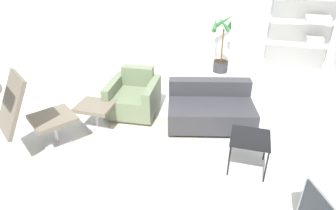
% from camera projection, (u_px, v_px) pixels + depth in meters
% --- Properties ---
extents(ground_plane, '(12.00, 12.00, 0.00)m').
position_uv_depth(ground_plane, '(143.00, 133.00, 4.56)').
color(ground_plane, silver).
extents(wall_back, '(12.00, 0.09, 2.80)m').
position_uv_depth(wall_back, '(190.00, 0.00, 6.59)').
color(wall_back, white).
rests_on(wall_back, ground_plane).
extents(round_rug, '(1.84, 1.84, 0.01)m').
position_uv_depth(round_rug, '(140.00, 150.00, 4.20)').
color(round_rug, '#BCB29E').
rests_on(round_rug, ground_plane).
extents(lounge_chair, '(1.00, 1.11, 1.24)m').
position_uv_depth(lounge_chair, '(23.00, 106.00, 3.84)').
color(lounge_chair, '#BCBCC1').
rests_on(lounge_chair, ground_plane).
extents(ottoman, '(0.54, 0.46, 0.40)m').
position_uv_depth(ottoman, '(96.00, 110.00, 4.57)').
color(ottoman, '#BCBCC1').
rests_on(ottoman, ground_plane).
extents(armchair_red, '(0.83, 0.87, 0.72)m').
position_uv_depth(armchair_red, '(134.00, 98.00, 4.99)').
color(armchair_red, silver).
rests_on(armchair_red, ground_plane).
extents(couch_low, '(1.47, 1.12, 0.64)m').
position_uv_depth(couch_low, '(210.00, 110.00, 4.71)').
color(couch_low, black).
rests_on(couch_low, ground_plane).
extents(side_table, '(0.48, 0.48, 0.47)m').
position_uv_depth(side_table, '(250.00, 140.00, 3.68)').
color(side_table, black).
rests_on(side_table, ground_plane).
extents(potted_plant, '(0.46, 0.47, 1.25)m').
position_uv_depth(potted_plant, '(221.00, 50.00, 6.46)').
color(potted_plant, '#333338').
rests_on(potted_plant, ground_plane).
extents(shelf_unit, '(1.28, 0.28, 2.04)m').
position_uv_depth(shelf_unit, '(309.00, 26.00, 5.96)').
color(shelf_unit, '#BCBCC1').
rests_on(shelf_unit, ground_plane).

